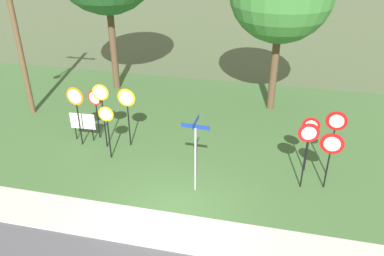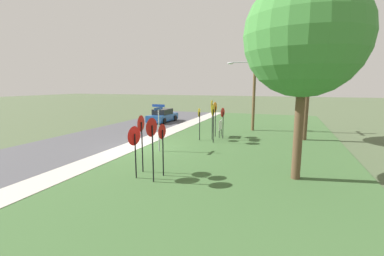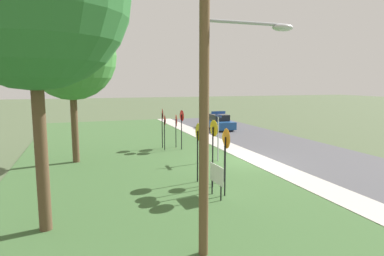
{
  "view_description": "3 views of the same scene",
  "coord_description": "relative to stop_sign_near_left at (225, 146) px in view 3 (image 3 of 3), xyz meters",
  "views": [
    {
      "loc": [
        2.83,
        -9.51,
        8.5
      ],
      "look_at": [
        -0.21,
        3.71,
        1.22
      ],
      "focal_mm": 36.61,
      "sensor_mm": 36.0,
      "label": 1
    },
    {
      "loc": [
        14.07,
        8.34,
        3.92
      ],
      "look_at": [
        -0.45,
        3.14,
        1.38
      ],
      "focal_mm": 24.65,
      "sensor_mm": 36.0,
      "label": 2
    },
    {
      "loc": [
        -16.1,
        8.52,
        4.36
      ],
      "look_at": [
        0.76,
        2.82,
        1.9
      ],
      "focal_mm": 30.91,
      "sensor_mm": 36.0,
      "label": 3
    }
  ],
  "objects": [
    {
      "name": "yield_sign_far_left",
      "position": [
        7.37,
        -0.29,
        0.31
      ],
      "size": [
        0.72,
        0.12,
        2.56
      ],
      "rotation": [
        0.0,
        0.0,
        0.09
      ],
      "color": "black",
      "rests_on": "grass_median"
    },
    {
      "name": "yield_sign_near_right",
      "position": [
        8.33,
        0.75,
        0.35
      ],
      "size": [
        0.74,
        0.13,
        2.61
      ],
      "rotation": [
        0.0,
        0.0,
        -0.12
      ],
      "color": "black",
      "rests_on": "grass_median"
    },
    {
      "name": "sidewalk_strip",
      "position": [
        3.29,
        -3.47,
        -1.62
      ],
      "size": [
        44.0,
        1.6,
        0.06
      ],
      "primitive_type": "cube",
      "color": "#BCB7AD",
      "rests_on": "ground_plane"
    },
    {
      "name": "yield_sign_far_right",
      "position": [
        7.51,
        0.8,
        0.05
      ],
      "size": [
        0.64,
        0.11,
        2.25
      ],
      "rotation": [
        0.0,
        0.0,
        -0.07
      ],
      "color": "black",
      "rests_on": "grass_median"
    },
    {
      "name": "stop_sign_far_right",
      "position": [
        0.41,
        1.1,
        0.27
      ],
      "size": [
        0.75,
        0.1,
        2.58
      ],
      "rotation": [
        0.0,
        0.0,
        -0.02
      ],
      "color": "black",
      "rests_on": "grass_median"
    },
    {
      "name": "grass_median",
      "position": [
        3.29,
        3.33,
        -1.63
      ],
      "size": [
        44.0,
        12.0,
        0.04
      ],
      "primitive_type": "cube",
      "color": "#3D6033",
      "rests_on": "ground_plane"
    },
    {
      "name": "stop_sign_far_left",
      "position": [
        -0.52,
        0.77,
        0.42
      ],
      "size": [
        0.67,
        0.11,
        2.81
      ],
      "rotation": [
        0.0,
        0.0,
        0.07
      ],
      "color": "black",
      "rests_on": "grass_median"
    },
    {
      "name": "notice_board",
      "position": [
        -1.68,
        1.11,
        -0.77
      ],
      "size": [
        1.1,
        0.09,
        1.25
      ],
      "rotation": [
        0.0,
        0.0,
        0.05
      ],
      "color": "black",
      "rests_on": "grass_median"
    },
    {
      "name": "parked_sedan_distant",
      "position": [
        15.66,
        -6.38,
        -1.0
      ],
      "size": [
        4.41,
        1.9,
        1.39
      ],
      "rotation": [
        0.0,
        0.0,
        -0.0
      ],
      "color": "#1E4C8C",
      "rests_on": "road_asphalt"
    },
    {
      "name": "stop_sign_near_left",
      "position": [
        0.0,
        0.0,
        0.0
      ],
      "size": [
        0.6,
        0.11,
        2.26
      ],
      "rotation": [
        0.0,
        0.0,
        0.08
      ],
      "color": "black",
      "rests_on": "grass_median"
    },
    {
      "name": "street_name_post",
      "position": [
        3.73,
        -1.26,
        0.05
      ],
      "size": [
        0.96,
        0.82,
        2.76
      ],
      "rotation": [
        0.0,
        0.0,
        -0.05
      ],
      "color": "#9EA0A8",
      "rests_on": "grass_median"
    },
    {
      "name": "stop_sign_near_right",
      "position": [
        -1.62,
        0.71,
        0.3
      ],
      "size": [
        0.76,
        0.12,
        2.61
      ],
      "rotation": [
        0.0,
        0.0,
        -0.1
      ],
      "color": "black",
      "rests_on": "grass_median"
    },
    {
      "name": "yield_sign_near_left",
      "position": [
        8.17,
        -0.15,
        0.03
      ],
      "size": [
        0.8,
        0.14,
        2.21
      ],
      "rotation": [
        0.0,
        0.0,
        -0.14
      ],
      "color": "black",
      "rests_on": "grass_median"
    },
    {
      "name": "stop_sign_far_center",
      "position": [
        -1.14,
        1.41,
        0.01
      ],
      "size": [
        0.66,
        0.14,
        2.25
      ],
      "rotation": [
        0.0,
        0.0,
        -0.18
      ],
      "color": "black",
      "rests_on": "grass_median"
    },
    {
      "name": "utility_pole",
      "position": [
        -5.44,
        2.87,
        2.73
      ],
      "size": [
        2.1,
        2.5,
        7.98
      ],
      "color": "brown",
      "rests_on": "grass_median"
    },
    {
      "name": "oak_tree_right",
      "position": [
        5.96,
        6.2,
        4.09
      ],
      "size": [
        4.69,
        4.69,
        8.06
      ],
      "color": "brown",
      "rests_on": "grass_median"
    },
    {
      "name": "ground_plane",
      "position": [
        3.29,
        -2.67,
        -1.65
      ],
      "size": [
        160.0,
        160.0,
        0.0
      ],
      "primitive_type": "plane",
      "color": "#4C5B3D"
    },
    {
      "name": "road_asphalt",
      "position": [
        3.29,
        -7.47,
        -1.64
      ],
      "size": [
        44.0,
        6.4,
        0.01
      ],
      "primitive_type": "cube",
      "color": "#4C4C51",
      "rests_on": "ground_plane"
    }
  ]
}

